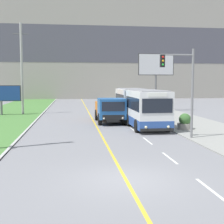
{
  "coord_description": "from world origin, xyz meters",
  "views": [
    {
      "loc": [
        -2.01,
        -11.5,
        3.74
      ],
      "look_at": [
        1.1,
        12.92,
        1.4
      ],
      "focal_mm": 50.0,
      "sensor_mm": 36.0,
      "label": 1
    }
  ],
  "objects_px": {
    "planter_round_second": "(167,117)",
    "dump_truck": "(110,110)",
    "planter_round_near": "(185,122)",
    "planter_round_third": "(155,112)",
    "planter_round_far": "(146,109)",
    "utility_pole_far": "(22,69)",
    "billboard_large": "(156,67)",
    "city_bus": "(139,106)",
    "traffic_light_mast": "(183,82)",
    "billboard_small": "(1,94)"
  },
  "relations": [
    {
      "from": "planter_round_second",
      "to": "dump_truck",
      "type": "bearing_deg",
      "value": 173.27
    },
    {
      "from": "planter_round_near",
      "to": "planter_round_second",
      "type": "relative_size",
      "value": 1.08
    },
    {
      "from": "planter_round_third",
      "to": "planter_round_far",
      "type": "bearing_deg",
      "value": 90.06
    },
    {
      "from": "utility_pole_far",
      "to": "planter_round_third",
      "type": "distance_m",
      "value": 16.3
    },
    {
      "from": "planter_round_second",
      "to": "planter_round_far",
      "type": "bearing_deg",
      "value": 89.98
    },
    {
      "from": "dump_truck",
      "to": "billboard_large",
      "type": "distance_m",
      "value": 14.23
    },
    {
      "from": "dump_truck",
      "to": "planter_round_near",
      "type": "height_order",
      "value": "dump_truck"
    },
    {
      "from": "planter_round_second",
      "to": "city_bus",
      "type": "bearing_deg",
      "value": 178.32
    },
    {
      "from": "city_bus",
      "to": "planter_round_third",
      "type": "relative_size",
      "value": 9.96
    },
    {
      "from": "utility_pole_far",
      "to": "planter_round_near",
      "type": "bearing_deg",
      "value": -44.36
    },
    {
      "from": "planter_round_near",
      "to": "planter_round_far",
      "type": "height_order",
      "value": "planter_round_near"
    },
    {
      "from": "traffic_light_mast",
      "to": "billboard_large",
      "type": "xyz_separation_m",
      "value": [
        3.58,
        19.86,
        1.96
      ]
    },
    {
      "from": "traffic_light_mast",
      "to": "planter_round_near",
      "type": "relative_size",
      "value": 4.77
    },
    {
      "from": "traffic_light_mast",
      "to": "billboard_small",
      "type": "xyz_separation_m",
      "value": [
        -15.24,
        17.14,
        -1.34
      ]
    },
    {
      "from": "billboard_large",
      "to": "planter_round_second",
      "type": "bearing_deg",
      "value": -100.31
    },
    {
      "from": "traffic_light_mast",
      "to": "planter_round_near",
      "type": "bearing_deg",
      "value": 67.14
    },
    {
      "from": "dump_truck",
      "to": "planter_round_near",
      "type": "bearing_deg",
      "value": -41.85
    },
    {
      "from": "city_bus",
      "to": "planter_round_near",
      "type": "bearing_deg",
      "value": -56.58
    },
    {
      "from": "traffic_light_mast",
      "to": "planter_round_far",
      "type": "bearing_deg",
      "value": 85.04
    },
    {
      "from": "utility_pole_far",
      "to": "planter_round_second",
      "type": "xyz_separation_m",
      "value": [
        14.41,
        -10.1,
        -4.77
      ]
    },
    {
      "from": "city_bus",
      "to": "billboard_large",
      "type": "bearing_deg",
      "value": 67.98
    },
    {
      "from": "planter_round_second",
      "to": "planter_round_third",
      "type": "distance_m",
      "value": 4.16
    },
    {
      "from": "planter_round_second",
      "to": "planter_round_third",
      "type": "relative_size",
      "value": 0.91
    },
    {
      "from": "utility_pole_far",
      "to": "billboard_small",
      "type": "height_order",
      "value": "utility_pole_far"
    },
    {
      "from": "dump_truck",
      "to": "planter_round_second",
      "type": "height_order",
      "value": "dump_truck"
    },
    {
      "from": "billboard_small",
      "to": "planter_round_near",
      "type": "xyz_separation_m",
      "value": [
        16.83,
        -13.39,
        -1.81
      ]
    },
    {
      "from": "city_bus",
      "to": "planter_round_second",
      "type": "bearing_deg",
      "value": -1.68
    },
    {
      "from": "city_bus",
      "to": "traffic_light_mast",
      "type": "distance_m",
      "value": 8.38
    },
    {
      "from": "utility_pole_far",
      "to": "planter_round_near",
      "type": "xyz_separation_m",
      "value": [
        14.59,
        -14.27,
        -4.73
      ]
    },
    {
      "from": "city_bus",
      "to": "planter_round_near",
      "type": "height_order",
      "value": "city_bus"
    },
    {
      "from": "traffic_light_mast",
      "to": "billboard_large",
      "type": "bearing_deg",
      "value": 79.78
    },
    {
      "from": "billboard_small",
      "to": "planter_round_second",
      "type": "distance_m",
      "value": 19.13
    },
    {
      "from": "billboard_large",
      "to": "planter_round_third",
      "type": "relative_size",
      "value": 5.86
    },
    {
      "from": "dump_truck",
      "to": "planter_round_far",
      "type": "distance_m",
      "value": 9.3
    },
    {
      "from": "traffic_light_mast",
      "to": "planter_round_near",
      "type": "xyz_separation_m",
      "value": [
        1.58,
        3.76,
        -3.15
      ]
    },
    {
      "from": "planter_round_near",
      "to": "planter_round_second",
      "type": "bearing_deg",
      "value": 92.41
    },
    {
      "from": "utility_pole_far",
      "to": "planter_round_far",
      "type": "xyz_separation_m",
      "value": [
        14.42,
        -1.77,
        -4.74
      ]
    },
    {
      "from": "dump_truck",
      "to": "traffic_light_mast",
      "type": "relative_size",
      "value": 1.06
    },
    {
      "from": "billboard_large",
      "to": "planter_round_far",
      "type": "relative_size",
      "value": 6.06
    },
    {
      "from": "billboard_large",
      "to": "planter_round_third",
      "type": "bearing_deg",
      "value": -105.56
    },
    {
      "from": "planter_round_near",
      "to": "planter_round_second",
      "type": "height_order",
      "value": "planter_round_near"
    },
    {
      "from": "planter_round_second",
      "to": "billboard_small",
      "type": "bearing_deg",
      "value": 151.02
    },
    {
      "from": "city_bus",
      "to": "traffic_light_mast",
      "type": "relative_size",
      "value": 2.14
    },
    {
      "from": "utility_pole_far",
      "to": "traffic_light_mast",
      "type": "xyz_separation_m",
      "value": [
        13.01,
        -18.02,
        -1.59
      ]
    },
    {
      "from": "city_bus",
      "to": "planter_round_far",
      "type": "distance_m",
      "value": 8.72
    },
    {
      "from": "planter_round_near",
      "to": "utility_pole_far",
      "type": "bearing_deg",
      "value": 135.64
    },
    {
      "from": "utility_pole_far",
      "to": "planter_round_far",
      "type": "bearing_deg",
      "value": -7.01
    },
    {
      "from": "dump_truck",
      "to": "planter_round_third",
      "type": "xyz_separation_m",
      "value": [
        5.16,
        3.56,
        -0.57
      ]
    },
    {
      "from": "utility_pole_far",
      "to": "billboard_large",
      "type": "distance_m",
      "value": 16.69
    },
    {
      "from": "city_bus",
      "to": "traffic_light_mast",
      "type": "height_order",
      "value": "traffic_light_mast"
    }
  ]
}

